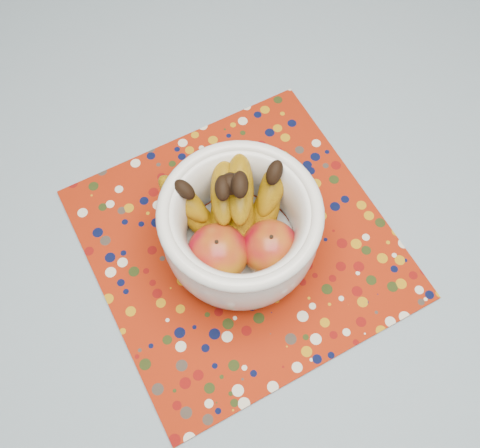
{
  "coord_description": "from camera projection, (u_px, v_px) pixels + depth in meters",
  "views": [
    {
      "loc": [
        -0.08,
        -0.33,
        1.51
      ],
      "look_at": [
        -0.07,
        -0.01,
        0.84
      ],
      "focal_mm": 42.0,
      "sensor_mm": 36.0,
      "label": 1
    }
  ],
  "objects": [
    {
      "name": "table",
      "position": [
        284.0,
        259.0,
        0.9
      ],
      "size": [
        1.2,
        1.2,
        0.75
      ],
      "color": "brown",
      "rests_on": "ground"
    },
    {
      "name": "fruit_bowl",
      "position": [
        237.0,
        223.0,
        0.74
      ],
      "size": [
        0.24,
        0.22,
        0.16
      ],
      "color": "white",
      "rests_on": "placemat"
    },
    {
      "name": "placemat",
      "position": [
        240.0,
        243.0,
        0.81
      ],
      "size": [
        0.55,
        0.55,
        0.0
      ],
      "primitive_type": "cube",
      "rotation": [
        0.0,
        0.0,
        0.45
      ],
      "color": "maroon",
      "rests_on": "tablecloth"
    },
    {
      "name": "tablecloth",
      "position": [
        288.0,
        238.0,
        0.82
      ],
      "size": [
        1.32,
        1.32,
        0.01
      ],
      "primitive_type": "cube",
      "color": "slate",
      "rests_on": "table"
    }
  ]
}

